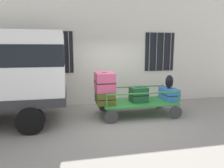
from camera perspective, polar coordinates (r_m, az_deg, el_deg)
ground_plane at (r=6.41m, az=1.52°, el=-9.95°), size 40.00×40.00×0.00m
building_wall at (r=8.23m, az=-2.03°, el=12.09°), size 12.00×0.38×5.00m
luggage_cart at (r=6.92m, az=7.04°, el=-5.26°), size 2.43×1.28×0.45m
cart_railing at (r=6.82m, az=7.11°, el=-1.96°), size 2.31×1.14×0.40m
suitcase_left_bottom at (r=6.60m, az=-1.99°, el=-3.61°), size 0.56×0.80×0.38m
suitcase_left_middle at (r=6.51m, az=-2.02°, el=0.55°), size 0.58×0.77×0.59m
suitcase_midleft_bottom at (r=6.81m, az=7.19°, el=-2.83°), size 0.55×0.52×0.48m
suitcase_center_bottom at (r=7.31m, az=15.15°, el=-2.60°), size 0.46×0.75×0.39m
backpack at (r=7.24m, az=15.24°, el=0.62°), size 0.27×0.22×0.44m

